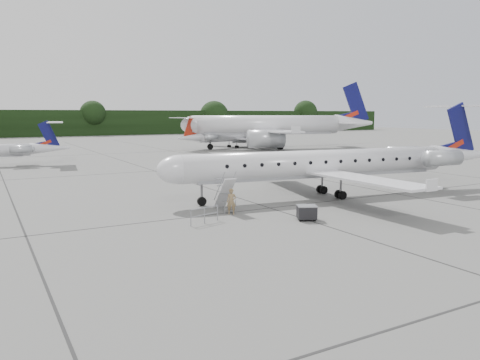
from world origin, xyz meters
TOP-DOWN VIEW (x-y plane):
  - ground at (0.00, 0.00)m, footprint 320.00×320.00m
  - treeline at (0.00, 130.00)m, footprint 260.00×4.00m
  - main_regional_jet at (2.71, 6.99)m, footprint 32.57×25.30m
  - airstair at (-6.64, 5.89)m, footprint 1.14×2.41m
  - passenger at (-6.80, 4.59)m, footprint 0.77×0.69m
  - safety_railing at (-9.52, 3.08)m, footprint 2.13×0.70m
  - baggage_cart at (-3.42, 0.70)m, footprint 1.48×1.38m
  - bg_narrowbody at (27.94, 54.49)m, footprint 42.15×35.46m
  - bg_regional_right at (24.17, 60.53)m, footprint 27.47×22.78m

SIDE VIEW (x-z plane):
  - ground at x=0.00m, z-range 0.00..0.00m
  - safety_railing at x=-9.52m, z-range 0.00..1.00m
  - baggage_cart at x=-3.42m, z-range 0.00..1.03m
  - passenger at x=-6.80m, z-range 0.00..1.78m
  - airstair at x=-6.64m, z-range 0.00..2.42m
  - bg_regional_right at x=24.17m, z-range 0.00..6.25m
  - main_regional_jet at x=2.71m, z-range 0.00..7.71m
  - treeline at x=0.00m, z-range 0.00..8.00m
  - bg_narrowbody at x=27.94m, z-range 0.00..12.96m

